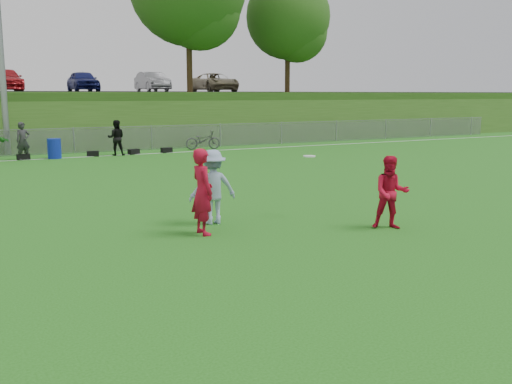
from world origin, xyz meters
TOP-DOWN VIEW (x-y plane):
  - ground at (0.00, 0.00)m, footprint 120.00×120.00m
  - sideline_far at (0.00, 18.00)m, footprint 60.00×0.10m
  - fence at (0.00, 20.00)m, footprint 58.00×0.06m
  - berm at (0.00, 31.00)m, footprint 120.00×18.00m
  - parking_lot at (0.00, 33.00)m, footprint 120.00×12.00m
  - tree_green_far at (16.16, 25.92)m, footprint 5.88×5.88m
  - car_row at (-1.17, 32.00)m, footprint 32.04×5.18m
  - spectator_row at (-3.21, 18.00)m, footprint 9.14×0.86m
  - gear_bags at (1.13, 18.10)m, footprint 7.32×0.47m
  - player_red_left at (-0.82, 1.50)m, footprint 0.47×0.68m
  - player_red_center at (2.99, 0.05)m, footprint 0.98×0.93m
  - player_blue at (-0.23, 2.31)m, footprint 1.14×0.71m
  - frisbee at (2.11, 1.94)m, footprint 0.29×0.29m
  - recycling_bin at (-1.26, 17.99)m, footprint 0.77×0.77m
  - bicycle at (6.48, 18.89)m, footprint 1.94×0.88m

SIDE VIEW (x-z plane):
  - ground at x=0.00m, z-range 0.00..0.00m
  - sideline_far at x=0.00m, z-range 0.00..0.01m
  - gear_bags at x=1.13m, z-range 0.00..0.26m
  - recycling_bin at x=-1.26m, z-range 0.00..0.91m
  - bicycle at x=6.48m, z-range 0.00..0.99m
  - fence at x=0.00m, z-range 0.00..1.30m
  - player_red_center at x=2.99m, z-range 0.00..1.60m
  - player_blue at x=-0.23m, z-range 0.00..1.69m
  - spectator_row at x=-3.21m, z-range 0.00..1.69m
  - player_red_left at x=-0.82m, z-range 0.00..1.81m
  - frisbee at x=2.11m, z-range 1.45..1.47m
  - berm at x=0.00m, z-range 0.00..3.00m
  - parking_lot at x=0.00m, z-range 3.00..3.10m
  - car_row at x=-1.17m, z-range 3.10..4.54m
  - tree_green_far at x=16.16m, z-range 3.87..12.06m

